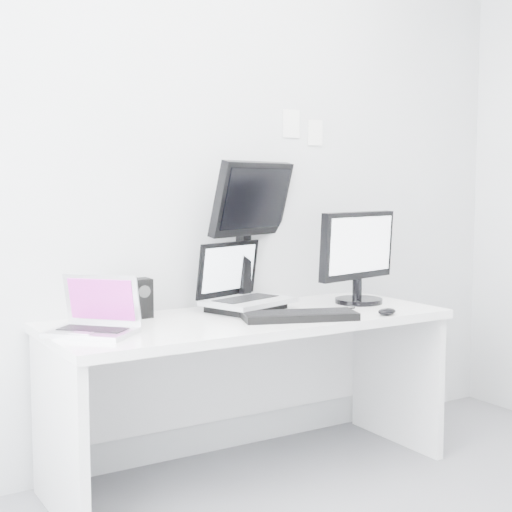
{
  "coord_description": "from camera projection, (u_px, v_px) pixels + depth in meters",
  "views": [
    {
      "loc": [
        -1.66,
        -1.53,
        1.31
      ],
      "look_at": [
        0.02,
        1.23,
        1.0
      ],
      "focal_mm": 51.82,
      "sensor_mm": 36.0,
      "label": 1
    }
  ],
  "objects": [
    {
      "name": "wall_note_0",
      "position": [
        291.0,
        124.0,
        3.72
      ],
      "size": [
        0.1,
        0.0,
        0.14
      ],
      "primitive_type": "cube",
      "color": "white",
      "rests_on": "back_wall"
    },
    {
      "name": "keyboard",
      "position": [
        300.0,
        316.0,
        3.2
      ],
      "size": [
        0.52,
        0.33,
        0.03
      ],
      "primitive_type": "cube",
      "rotation": [
        0.0,
        0.0,
        -0.35
      ],
      "color": "black",
      "rests_on": "desk"
    },
    {
      "name": "wall_note_1",
      "position": [
        315.0,
        133.0,
        3.8
      ],
      "size": [
        0.09,
        0.0,
        0.13
      ],
      "primitive_type": "cube",
      "color": "white",
      "rests_on": "back_wall"
    },
    {
      "name": "mouse",
      "position": [
        387.0,
        312.0,
        3.31
      ],
      "size": [
        0.11,
        0.08,
        0.03
      ],
      "primitive_type": "ellipsoid",
      "rotation": [
        0.0,
        0.0,
        0.14
      ],
      "color": "black",
      "rests_on": "desk"
    },
    {
      "name": "speaker",
      "position": [
        141.0,
        298.0,
        3.24
      ],
      "size": [
        0.1,
        0.1,
        0.17
      ],
      "primitive_type": "cube",
      "rotation": [
        0.0,
        0.0,
        0.18
      ],
      "color": "black",
      "rests_on": "desk"
    },
    {
      "name": "dell_laptop",
      "position": [
        248.0,
        276.0,
        3.41
      ],
      "size": [
        0.47,
        0.41,
        0.33
      ],
      "primitive_type": "cube",
      "rotation": [
        0.0,
        0.0,
        0.31
      ],
      "color": "#AEB1B6",
      "rests_on": "desk"
    },
    {
      "name": "macbook",
      "position": [
        91.0,
        304.0,
        2.86
      ],
      "size": [
        0.4,
        0.4,
        0.24
      ],
      "primitive_type": "cube",
      "rotation": [
        0.0,
        0.0,
        -0.82
      ],
      "color": "#BBBBC0",
      "rests_on": "desk"
    },
    {
      "name": "desk",
      "position": [
        250.0,
        396.0,
        3.32
      ],
      "size": [
        1.8,
        0.7,
        0.73
      ],
      "primitive_type": "cube",
      "color": "white",
      "rests_on": "ground"
    },
    {
      "name": "samsung_monitor",
      "position": [
        359.0,
        256.0,
        3.62
      ],
      "size": [
        0.55,
        0.34,
        0.47
      ],
      "primitive_type": "cube",
      "rotation": [
        0.0,
        0.0,
        0.22
      ],
      "color": "black",
      "rests_on": "desk"
    },
    {
      "name": "back_wall",
      "position": [
        212.0,
        177.0,
        3.52
      ],
      "size": [
        3.6,
        0.0,
        3.6
      ],
      "primitive_type": "plane",
      "rotation": [
        1.57,
        0.0,
        0.0
      ],
      "color": "silver",
      "rests_on": "ground"
    },
    {
      "name": "rear_monitor",
      "position": [
        249.0,
        232.0,
        3.55
      ],
      "size": [
        0.56,
        0.37,
        0.71
      ],
      "primitive_type": "cube",
      "rotation": [
        0.0,
        0.0,
        0.39
      ],
      "color": "black",
      "rests_on": "desk"
    }
  ]
}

